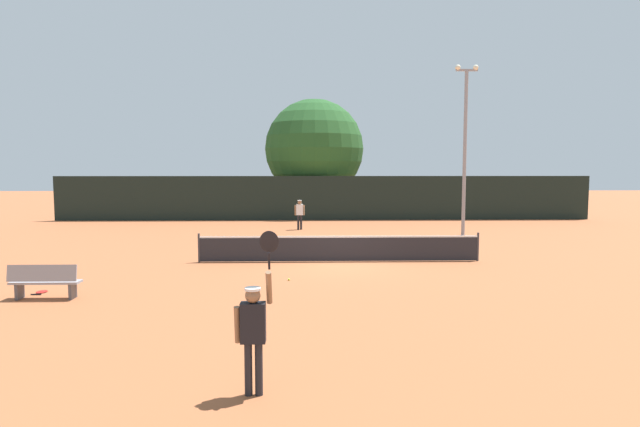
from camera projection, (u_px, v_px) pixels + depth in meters
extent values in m
plane|color=#9E5633|center=(339.00, 262.00, 19.45)|extent=(120.00, 120.00, 0.00)
cube|color=#232328|center=(339.00, 249.00, 19.40)|extent=(10.39, 0.03, 0.91)
cube|color=white|center=(339.00, 237.00, 19.37)|extent=(10.39, 0.04, 0.06)
cylinder|color=#333338|center=(199.00, 248.00, 19.26)|extent=(0.08, 0.08, 1.07)
cylinder|color=#333338|center=(478.00, 247.00, 19.54)|extent=(0.08, 0.08, 1.07)
cube|color=black|center=(325.00, 198.00, 34.79)|extent=(35.64, 0.12, 2.94)
cube|color=black|center=(253.00, 323.00, 7.93)|extent=(0.38, 0.22, 0.62)
sphere|color=#8C6647|center=(253.00, 295.00, 7.89)|extent=(0.24, 0.24, 0.24)
cylinder|color=white|center=(253.00, 289.00, 7.88)|extent=(0.25, 0.25, 0.04)
cylinder|color=black|center=(248.00, 369.00, 7.99)|extent=(0.12, 0.12, 0.83)
cylinder|color=black|center=(259.00, 369.00, 7.99)|extent=(0.12, 0.12, 0.83)
cylinder|color=#8C6647|center=(237.00, 325.00, 7.93)|extent=(0.09, 0.18, 0.59)
cylinder|color=#8C6647|center=(269.00, 288.00, 7.98)|extent=(0.09, 0.33, 0.56)
cylinder|color=black|center=(269.00, 261.00, 8.00)|extent=(0.04, 0.11, 0.28)
ellipsoid|color=black|center=(269.00, 242.00, 8.04)|extent=(0.30, 0.13, 0.36)
cube|color=white|center=(300.00, 210.00, 29.39)|extent=(0.38, 0.22, 0.61)
sphere|color=#8C6647|center=(300.00, 202.00, 29.36)|extent=(0.23, 0.23, 0.23)
cylinder|color=white|center=(300.00, 201.00, 29.35)|extent=(0.24, 0.24, 0.04)
cylinder|color=black|center=(298.00, 222.00, 29.46)|extent=(0.12, 0.12, 0.83)
cylinder|color=black|center=(301.00, 222.00, 29.46)|extent=(0.12, 0.12, 0.83)
cylinder|color=#8C6647|center=(295.00, 210.00, 29.39)|extent=(0.09, 0.17, 0.58)
cylinder|color=#8C6647|center=(304.00, 210.00, 29.40)|extent=(0.09, 0.16, 0.58)
sphere|color=#CCE033|center=(289.00, 279.00, 16.16)|extent=(0.07, 0.07, 0.07)
cylinder|color=black|center=(36.00, 294.00, 14.32)|extent=(0.28, 0.04, 0.04)
ellipsoid|color=red|center=(42.00, 292.00, 14.64)|extent=(0.28, 0.36, 0.04)
cube|color=gray|center=(46.00, 282.00, 13.89)|extent=(1.80, 0.40, 0.06)
cube|color=gray|center=(42.00, 273.00, 13.68)|extent=(1.80, 0.12, 0.44)
cube|color=#4C4C51|center=(20.00, 291.00, 13.89)|extent=(0.08, 0.36, 0.45)
cube|color=#4C4C51|center=(73.00, 290.00, 13.93)|extent=(0.08, 0.36, 0.45)
cylinder|color=gray|center=(465.00, 154.00, 26.66)|extent=(0.18, 0.18, 8.34)
cube|color=gray|center=(467.00, 70.00, 26.29)|extent=(1.10, 0.10, 0.10)
sphere|color=#F2EDCC|center=(458.00, 67.00, 26.27)|extent=(0.28, 0.28, 0.28)
sphere|color=#F2EDCC|center=(476.00, 68.00, 26.29)|extent=(0.28, 0.28, 0.28)
cylinder|color=brown|center=(314.00, 200.00, 38.56)|extent=(0.56, 0.56, 2.17)
sphere|color=#235123|center=(314.00, 149.00, 38.23)|extent=(7.21, 7.21, 7.21)
cube|color=navy|center=(287.00, 203.00, 43.26)|extent=(2.27, 4.35, 0.90)
cube|color=#2D333D|center=(287.00, 194.00, 42.89)|extent=(1.89, 2.34, 0.64)
cylinder|color=black|center=(277.00, 205.00, 44.66)|extent=(0.22, 0.60, 0.60)
cylinder|color=black|center=(297.00, 205.00, 44.70)|extent=(0.22, 0.60, 0.60)
cylinder|color=black|center=(275.00, 208.00, 41.87)|extent=(0.22, 0.60, 0.60)
cylinder|color=black|center=(297.00, 207.00, 41.91)|extent=(0.22, 0.60, 0.60)
cube|color=red|center=(409.00, 205.00, 40.40)|extent=(2.50, 4.43, 0.90)
cube|color=#2D333D|center=(410.00, 195.00, 40.04)|extent=(2.01, 2.43, 0.64)
cylinder|color=black|center=(395.00, 208.00, 41.80)|extent=(0.22, 0.60, 0.60)
cylinder|color=black|center=(416.00, 208.00, 41.85)|extent=(0.22, 0.60, 0.60)
cylinder|color=black|center=(401.00, 210.00, 39.01)|extent=(0.22, 0.60, 0.60)
cylinder|color=black|center=(424.00, 210.00, 39.06)|extent=(0.22, 0.60, 0.60)
cube|color=#B7B7BC|center=(442.00, 205.00, 40.81)|extent=(2.41, 4.41, 0.90)
cube|color=#2D333D|center=(444.00, 195.00, 40.44)|extent=(1.96, 2.40, 0.64)
cylinder|color=black|center=(427.00, 207.00, 42.21)|extent=(0.22, 0.60, 0.60)
cylinder|color=black|center=(448.00, 207.00, 42.25)|extent=(0.22, 0.60, 0.60)
cylinder|color=black|center=(436.00, 210.00, 39.42)|extent=(0.22, 0.60, 0.60)
cylinder|color=black|center=(458.00, 210.00, 39.46)|extent=(0.22, 0.60, 0.60)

